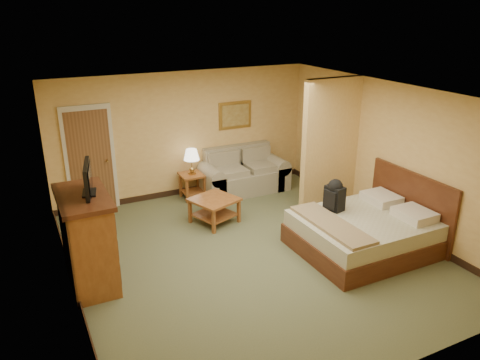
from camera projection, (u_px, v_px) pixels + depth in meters
floor at (252, 254)px, 7.64m from camera, size 6.00×6.00×0.00m
ceiling at (254, 95)px, 6.73m from camera, size 6.00×6.00×0.00m
back_wall at (185, 135)px, 9.70m from camera, size 5.50×0.02×2.60m
left_wall at (65, 213)px, 6.04m from camera, size 0.02×6.00×2.60m
right_wall at (389, 156)px, 8.33m from camera, size 0.02×6.00×2.60m
partition at (330, 147)px, 8.86m from camera, size 1.20×0.15×2.60m
door at (90, 160)px, 8.95m from camera, size 0.94×0.16×2.10m
baseboard at (188, 190)px, 10.13m from camera, size 5.50×0.02×0.12m
loveseat at (243, 177)px, 10.17m from camera, size 1.88×0.88×0.95m
side_table at (193, 182)px, 9.73m from camera, size 0.49×0.49×0.54m
table_lamp at (191, 155)px, 9.53m from camera, size 0.32×0.32×0.53m
coffee_table at (214, 205)px, 8.64m from camera, size 0.96×0.96×0.48m
wall_picture at (235, 115)px, 10.05m from camera, size 0.76×0.04×0.59m
dresser at (88, 239)px, 6.64m from camera, size 0.68×1.30×1.38m
tv at (88, 180)px, 6.37m from camera, size 0.24×0.71×0.44m
bed at (368, 231)px, 7.72m from camera, size 2.18×1.85×1.20m
backpack at (335, 194)px, 7.78m from camera, size 0.27×0.35×0.54m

